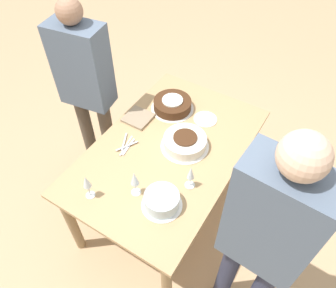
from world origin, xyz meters
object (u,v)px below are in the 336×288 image
Objects in this scene: wine_glass_near at (191,174)px; wine_glass_extra at (87,183)px; person_cutting at (85,81)px; person_watching at (266,234)px; cake_center_white at (185,142)px; cake_back_decorated at (162,201)px; cake_front_chocolate at (172,105)px; wine_glass_far at (135,179)px.

wine_glass_near is 0.95× the size of wine_glass_extra.
wine_glass_extra is at bearing -57.98° from person_cutting.
person_watching reaches higher than person_cutting.
cake_center_white is 1.35× the size of cake_back_decorated.
cake_front_chocolate is at bearing -136.24° from cake_center_white.
cake_front_chocolate is 0.74m from wine_glass_near.
wine_glass_extra is (0.96, -0.02, 0.10)m from cake_front_chocolate.
cake_back_decorated is at bearing -35.81° from person_cutting.
wine_glass_extra is at bearing -51.28° from wine_glass_near.
person_watching is at bearing -27.02° from person_cutting.
wine_glass_far reaches higher than cake_back_decorated.
wine_glass_near is at bearing -19.69° from person_watching.
wine_glass_extra is at bearing -67.17° from cake_back_decorated.
wine_glass_near is at bearing 128.72° from wine_glass_extra.
person_watching is at bearing 51.63° from cake_front_chocolate.
wine_glass_near is at bearing -24.21° from person_cutting.
wine_glass_extra is 1.05m from person_watching.
cake_front_chocolate is 1.70× the size of wine_glass_extra.
wine_glass_far is at bearing -49.18° from wine_glass_near.
wine_glass_far is at bearing -7.58° from cake_center_white.
person_cutting reaches higher than cake_front_chocolate.
wine_glass_extra is (0.17, -0.23, -0.00)m from wine_glass_far.
wine_glass_near is 0.63m from wine_glass_extra.
person_cutting reaches higher than wine_glass_near.
wine_glass_extra is (0.67, -0.30, 0.09)m from cake_center_white.
person_watching reaches higher than wine_glass_near.
person_watching is (0.01, 0.79, 0.14)m from wine_glass_far.
wine_glass_near is 1.13m from person_cutting.
wine_glass_extra is at bearing -53.82° from wine_glass_far.
cake_front_chocolate is at bearing -152.93° from cake_back_decorated.
person_cutting is at bearing -105.17° from wine_glass_near.
cake_front_chocolate is at bearing 178.98° from wine_glass_extra.
wine_glass_near reaches higher than cake_center_white.
wine_glass_far is 0.98m from person_cutting.
person_cutting is 1.71m from person_watching.
wine_glass_far is at bearing 15.08° from cake_front_chocolate.
cake_center_white is 0.91m from person_cutting.
wine_glass_far is at bearing -41.13° from person_cutting.
wine_glass_far reaches higher than cake_front_chocolate.
wine_glass_far is (0.01, -0.19, 0.09)m from cake_back_decorated.
cake_center_white is at bearing -10.44° from person_cutting.
wine_glass_extra is at bearing -1.02° from cake_front_chocolate.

